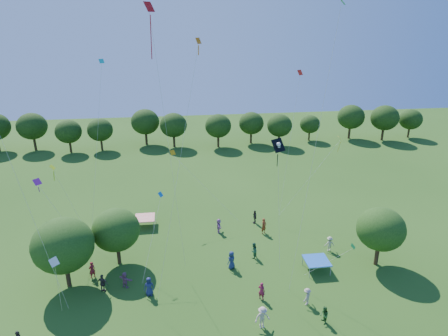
# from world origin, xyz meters

# --- Properties ---
(near_tree_west) EXTENTS (5.21, 5.21, 6.44)m
(near_tree_west) POSITION_xyz_m (-13.56, 15.56, 4.09)
(near_tree_west) COLOR #422B19
(near_tree_west) RESTS_ON ground
(near_tree_north) EXTENTS (4.45, 4.45, 5.63)m
(near_tree_north) POSITION_xyz_m (-9.56, 18.51, 3.62)
(near_tree_north) COLOR #422B19
(near_tree_north) RESTS_ON ground
(near_tree_east) EXTENTS (4.45, 4.45, 5.81)m
(near_tree_east) POSITION_xyz_m (14.82, 15.10, 3.80)
(near_tree_east) COLOR #422B19
(near_tree_east) RESTS_ON ground
(treeline) EXTENTS (88.01, 8.77, 6.77)m
(treeline) POSITION_xyz_m (-1.73, 55.43, 4.09)
(treeline) COLOR #422B19
(treeline) RESTS_ON ground
(tent_red_stripe) EXTENTS (2.20, 2.20, 1.10)m
(tent_red_stripe) POSITION_xyz_m (-7.47, 25.62, 1.04)
(tent_red_stripe) COLOR #F33A1C
(tent_red_stripe) RESTS_ON ground
(tent_blue) EXTENTS (2.20, 2.20, 1.10)m
(tent_blue) POSITION_xyz_m (8.81, 14.91, 1.04)
(tent_blue) COLOR blue
(tent_blue) RESTS_ON ground
(crowd_person_0) EXTENTS (0.86, 0.48, 1.72)m
(crowd_person_0) POSITION_xyz_m (-6.48, 13.32, 0.86)
(crowd_person_0) COLOR navy
(crowd_person_0) RESTS_ON ground
(crowd_person_1) EXTENTS (0.72, 0.68, 1.63)m
(crowd_person_1) POSITION_xyz_m (-11.71, 16.50, 0.81)
(crowd_person_1) COLOR maroon
(crowd_person_1) RESTS_ON ground
(crowd_person_2) EXTENTS (0.97, 0.86, 1.74)m
(crowd_person_2) POSITION_xyz_m (-14.23, 24.59, 0.87)
(crowd_person_2) COLOR #2D6029
(crowd_person_2) RESTS_ON ground
(crowd_person_3) EXTENTS (1.05, 0.49, 1.59)m
(crowd_person_3) POSITION_xyz_m (11.25, 17.94, 0.80)
(crowd_person_3) COLOR #ADAB8A
(crowd_person_3) RESTS_ON ground
(crowd_person_5) EXTENTS (0.61, 1.53, 1.62)m
(crowd_person_5) POSITION_xyz_m (0.63, 23.11, 0.81)
(crowd_person_5) COLOR #A862A2
(crowd_person_5) RESTS_ON ground
(crowd_person_6) EXTENTS (0.58, 0.93, 1.78)m
(crowd_person_6) POSITION_xyz_m (-13.76, 21.86, 0.89)
(crowd_person_6) COLOR navy
(crowd_person_6) RESTS_ON ground
(crowd_person_7) EXTENTS (0.72, 0.67, 1.63)m
(crowd_person_7) POSITION_xyz_m (2.84, 11.57, 0.81)
(crowd_person_7) COLOR maroon
(crowd_person_7) RESTS_ON ground
(crowd_person_8) EXTENTS (0.40, 0.74, 1.49)m
(crowd_person_8) POSITION_xyz_m (6.99, 8.16, 0.75)
(crowd_person_8) COLOR #285826
(crowd_person_8) RESTS_ON ground
(crowd_person_9) EXTENTS (1.02, 1.03, 1.53)m
(crowd_person_9) POSITION_xyz_m (6.38, 10.42, 0.77)
(crowd_person_9) COLOR tan
(crowd_person_9) RESTS_ON ground
(crowd_person_10) EXTENTS (1.10, 0.81, 1.70)m
(crowd_person_10) POSITION_xyz_m (-10.44, 14.31, 0.85)
(crowd_person_10) COLOR #3B342F
(crowd_person_10) RESTS_ON ground
(crowd_person_11) EXTENTS (1.45, 1.20, 1.51)m
(crowd_person_11) POSITION_xyz_m (-8.63, 14.67, 0.75)
(crowd_person_11) COLOR #8D5274
(crowd_person_11) RESTS_ON ground
(crowd_person_12) EXTENTS (0.98, 0.93, 1.79)m
(crowd_person_12) POSITION_xyz_m (1.01, 16.25, 0.89)
(crowd_person_12) COLOR navy
(crowd_person_12) RESTS_ON ground
(crowd_person_13) EXTENTS (0.80, 0.74, 1.80)m
(crowd_person_13) POSITION_xyz_m (5.47, 22.22, 0.90)
(crowd_person_13) COLOR maroon
(crowd_person_13) RESTS_ON ground
(crowd_person_14) EXTENTS (0.83, 0.91, 1.64)m
(crowd_person_14) POSITION_xyz_m (3.41, 17.71, 0.82)
(crowd_person_14) COLOR #245437
(crowd_person_14) RESTS_ON ground
(crowd_person_15) EXTENTS (1.29, 0.76, 1.86)m
(crowd_person_15) POSITION_xyz_m (2.17, 8.34, 0.93)
(crowd_person_15) COLOR #BDA797
(crowd_person_15) RESTS_ON ground
(crowd_person_16) EXTENTS (0.55, 0.99, 1.61)m
(crowd_person_16) POSITION_xyz_m (4.97, 24.68, 0.80)
(crowd_person_16) COLOR #372E2C
(crowd_person_16) RESTS_ON ground
(pirate_kite) EXTENTS (1.30, 1.87, 11.57)m
(pirate_kite) POSITION_xyz_m (4.62, 14.95, 12.20)
(pirate_kite) COLOR black
(red_high_kite) EXTENTS (2.14, 1.90, 21.85)m
(red_high_kite) POSITION_xyz_m (-4.78, 13.99, 19.02)
(red_high_kite) COLOR red
(small_kite_0) EXTENTS (3.10, 4.54, 15.48)m
(small_kite_0) POSITION_xyz_m (9.78, 27.20, 13.51)
(small_kite_0) COLOR red
(small_kite_1) EXTENTS (3.99, 1.87, 19.60)m
(small_kite_1) POSITION_xyz_m (-2.99, 12.19, 15.02)
(small_kite_1) COLOR orange
(small_kite_2) EXTENTS (7.95, 3.43, 8.05)m
(small_kite_2) POSITION_xyz_m (14.12, 26.34, 7.86)
(small_kite_2) COLOR yellow
(small_kite_3) EXTENTS (1.64, 2.23, 22.01)m
(small_kite_3) POSITION_xyz_m (5.87, 9.12, 17.92)
(small_kite_3) COLOR #188525
(small_kite_4) EXTENTS (2.03, 5.00, 6.21)m
(small_kite_4) POSITION_xyz_m (-5.54, 16.98, 6.22)
(small_kite_4) COLOR #1267B7
(small_kite_5) EXTENTS (3.68, 0.75, 7.92)m
(small_kite_5) POSITION_xyz_m (-15.21, 18.14, 7.98)
(small_kite_5) COLOR #7B1685
(small_kite_6) EXTENTS (1.14, 2.56, 6.02)m
(small_kite_6) POSITION_xyz_m (-12.14, 8.66, 6.39)
(small_kite_6) COLOR white
(small_kite_7) EXTENTS (2.24, 5.59, 16.96)m
(small_kite_7) POSITION_xyz_m (-11.22, 25.98, 13.47)
(small_kite_7) COLOR #0BB0AE
(small_kite_8) EXTENTS (2.64, 1.50, 17.53)m
(small_kite_8) POSITION_xyz_m (-14.22, 9.90, 14.28)
(small_kite_8) COLOR red
(small_kite_9) EXTENTS (7.17, 4.65, 6.99)m
(small_kite_9) POSITION_xyz_m (-2.90, 26.67, 6.90)
(small_kite_9) COLOR orange
(small_kite_10) EXTENTS (2.04, 2.14, 8.32)m
(small_kite_10) POSITION_xyz_m (-14.61, 20.66, 8.06)
(small_kite_10) COLOR #9FC411
(small_kite_11) EXTENTS (3.01, 2.96, 4.47)m
(small_kite_11) POSITION_xyz_m (9.07, 10.29, 4.88)
(small_kite_11) COLOR #188628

